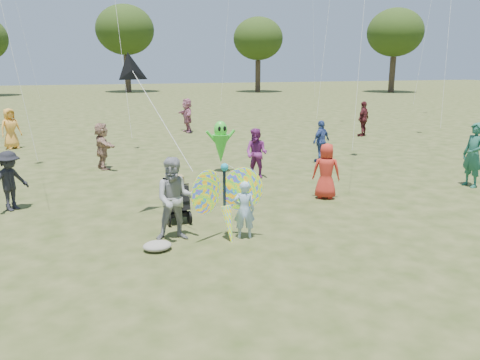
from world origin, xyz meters
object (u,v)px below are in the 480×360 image
object	(u,v)px
child_girl	(244,210)
crowd_b	(10,181)
crowd_a	(326,171)
crowd_f	(473,155)
adult_man	(175,199)
crowd_h	(363,119)
crowd_d	(102,146)
crowd_j	(187,115)
alien_kite	(221,144)
crowd_c	(321,141)
crowd_e	(256,153)
butterfly_kite	(226,201)
crowd_g	(11,129)
jogging_stroller	(175,195)

from	to	relation	value
child_girl	crowd_b	world-z (taller)	crowd_b
crowd_a	crowd_f	xyz separation A→B (m)	(4.73, -0.23, 0.20)
child_girl	crowd_a	world-z (taller)	crowd_a
adult_man	crowd_h	size ratio (longest dim) A/B	1.00
crowd_d	crowd_j	world-z (taller)	crowd_j
crowd_a	alien_kite	size ratio (longest dim) A/B	0.87
crowd_d	crowd_a	bearing A→B (deg)	-149.26
crowd_d	crowd_c	bearing A→B (deg)	-112.80
child_girl	crowd_j	bearing A→B (deg)	-83.28
crowd_f	crowd_c	bearing A→B (deg)	-153.80
crowd_e	crowd_j	world-z (taller)	crowd_j
butterfly_kite	alien_kite	world-z (taller)	alien_kite
adult_man	crowd_e	distance (m)	5.78
crowd_b	crowd_c	size ratio (longest dim) A/B	0.97
adult_man	crowd_c	distance (m)	9.14
crowd_a	crowd_b	bearing A→B (deg)	18.98
adult_man	crowd_e	size ratio (longest dim) A/B	1.10
butterfly_kite	crowd_h	bearing A→B (deg)	47.62
adult_man	crowd_h	distance (m)	16.26
adult_man	butterfly_kite	size ratio (longest dim) A/B	0.96
crowd_a	crowd_g	xyz separation A→B (m)	(-9.23, 11.08, 0.11)
crowd_c	crowd_b	bearing A→B (deg)	-10.13
adult_man	crowd_d	xyz separation A→B (m)	(-1.19, 7.50, -0.07)
crowd_f	crowd_d	bearing A→B (deg)	-121.95
crowd_b	crowd_f	bearing A→B (deg)	-54.92
jogging_stroller	butterfly_kite	xyz separation A→B (m)	(0.77, -1.60, 0.22)
crowd_c	crowd_f	size ratio (longest dim) A/B	0.81
child_girl	crowd_c	distance (m)	8.47
crowd_b	crowd_d	size ratio (longest dim) A/B	0.93
crowd_f	butterfly_kite	world-z (taller)	crowd_f
adult_man	jogging_stroller	bearing A→B (deg)	88.66
crowd_c	crowd_d	distance (m)	7.91
crowd_d	jogging_stroller	size ratio (longest dim) A/B	1.49
crowd_c	alien_kite	xyz separation A→B (m)	(-4.03, -0.51, 0.20)
crowd_f	crowd_h	bearing A→B (deg)	163.54
adult_man	crowd_b	size ratio (longest dim) A/B	1.16
crowd_a	crowd_f	world-z (taller)	crowd_f
adult_man	crowd_a	bearing A→B (deg)	30.91
crowd_d	crowd_e	xyz separation A→B (m)	(4.64, -2.87, -0.01)
crowd_d	crowd_b	bearing A→B (deg)	136.85
crowd_c	adult_man	bearing A→B (deg)	16.86
crowd_g	alien_kite	world-z (taller)	crowd_g
child_girl	jogging_stroller	xyz separation A→B (m)	(-1.15, 1.62, -0.00)
crowd_j	butterfly_kite	xyz separation A→B (m)	(-2.48, -15.84, -0.07)
crowd_d	adult_man	bearing A→B (deg)	174.97
jogging_stroller	crowd_j	bearing A→B (deg)	73.14
crowd_f	adult_man	bearing A→B (deg)	-82.43
crowd_h	butterfly_kite	size ratio (longest dim) A/B	0.96
crowd_c	crowd_j	world-z (taller)	crowd_j
butterfly_kite	adult_man	bearing A→B (deg)	162.04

